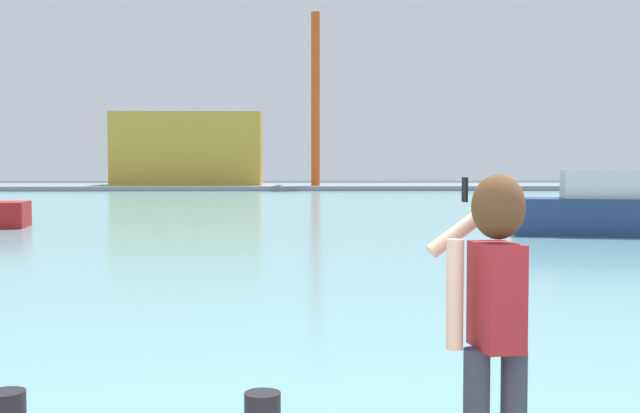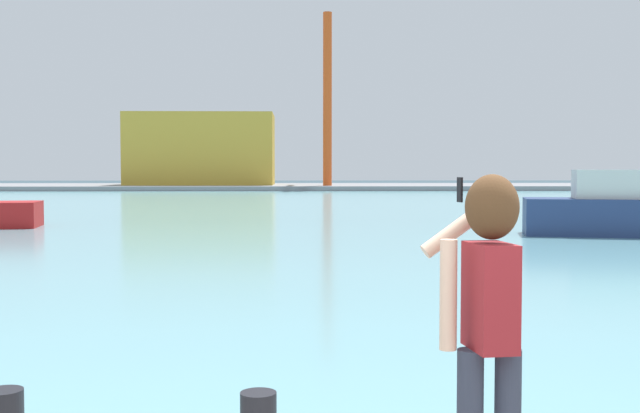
{
  "view_description": "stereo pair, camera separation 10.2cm",
  "coord_description": "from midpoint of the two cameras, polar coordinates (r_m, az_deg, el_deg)",
  "views": [
    {
      "loc": [
        -0.9,
        -3.04,
        2.46
      ],
      "look_at": [
        -0.63,
        3.19,
        2.16
      ],
      "focal_mm": 43.8,
      "sensor_mm": 36.0,
      "label": 1
    },
    {
      "loc": [
        -0.8,
        -3.04,
        2.46
      ],
      "look_at": [
        -0.63,
        3.19,
        2.16
      ],
      "focal_mm": 43.8,
      "sensor_mm": 36.0,
      "label": 2
    }
  ],
  "objects": [
    {
      "name": "port_crane",
      "position": [
        90.33,
        -0.36,
        8.95
      ],
      "size": [
        1.37,
        10.99,
        19.55
      ],
      "color": "#D84C19",
      "rests_on": "far_shore_dock"
    },
    {
      "name": "boat_moored_2",
      "position": [
        30.57,
        21.72,
        -0.34
      ],
      "size": [
        9.02,
        4.07,
        2.4
      ],
      "rotation": [
        0.0,
        0.0,
        -0.22
      ],
      "color": "navy",
      "rests_on": "harbor_water"
    },
    {
      "name": "far_shore_dock",
      "position": [
        95.07,
        -2.03,
        1.45
      ],
      "size": [
        140.0,
        20.0,
        0.53
      ],
      "primitive_type": "cube",
      "color": "gray",
      "rests_on": "ground_plane"
    },
    {
      "name": "person_photographer",
      "position": [
        4.21,
        11.9,
        -6.88
      ],
      "size": [
        0.53,
        0.55,
        1.74
      ],
      "rotation": [
        0.0,
        0.0,
        1.71
      ],
      "color": "#2D3342",
      "rests_on": "quay_promenade"
    },
    {
      "name": "warehouse_left",
      "position": [
        95.02,
        -9.55,
        4.14
      ],
      "size": [
        17.29,
        9.32,
        8.49
      ],
      "primitive_type": "cube",
      "color": "gold",
      "rests_on": "far_shore_dock"
    },
    {
      "name": "ground_plane",
      "position": [
        53.11,
        -1.63,
        0.12
      ],
      "size": [
        220.0,
        220.0,
        0.0
      ],
      "primitive_type": "plane",
      "color": "#334751"
    },
    {
      "name": "harbor_water",
      "position": [
        55.1,
        -1.66,
        0.23
      ],
      "size": [
        140.0,
        100.0,
        0.02
      ],
      "primitive_type": "cube",
      "color": "#6BA8B2",
      "rests_on": "ground_plane"
    }
  ]
}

